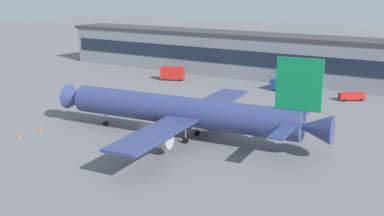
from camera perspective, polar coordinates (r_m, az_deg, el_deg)
name	(u,v)px	position (r m, az deg, el deg)	size (l,w,h in m)	color
ground_plane	(148,126)	(96.23, -5.46, -2.21)	(600.00, 600.00, 0.00)	slate
terminal_building	(270,57)	(147.34, 9.56, 6.27)	(155.61, 14.69, 13.76)	gray
airliner	(185,111)	(86.40, -0.90, -0.42)	(55.06, 47.10, 16.74)	navy
catering_truck	(173,73)	(143.28, -2.34, 4.35)	(7.65, 5.18, 4.15)	red
fuel_truck	(283,82)	(133.08, 11.12, 3.12)	(4.40, 8.79, 3.35)	#2651A5
belt_loader	(351,96)	(123.89, 19.02, 1.41)	(6.32, 5.44, 1.95)	red
traffic_cone_0	(19,135)	(94.54, -20.49, -3.19)	(0.54, 0.54, 0.67)	#F2590C
traffic_cone_1	(41,127)	(98.39, -18.11, -2.29)	(0.56, 0.56, 0.70)	#F2590C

